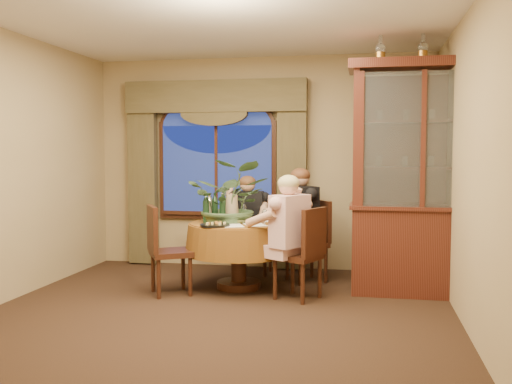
% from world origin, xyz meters
% --- Properties ---
extents(floor, '(5.00, 5.00, 0.00)m').
position_xyz_m(floor, '(0.00, 0.00, 0.00)').
color(floor, black).
rests_on(floor, ground).
extents(wall_back, '(4.50, 0.00, 4.50)m').
position_xyz_m(wall_back, '(0.00, 2.50, 1.40)').
color(wall_back, '#967F56').
rests_on(wall_back, ground).
extents(wall_right, '(0.00, 5.00, 5.00)m').
position_xyz_m(wall_right, '(2.25, 0.00, 1.40)').
color(wall_right, '#967F56').
rests_on(wall_right, ground).
extents(ceiling, '(5.00, 5.00, 0.00)m').
position_xyz_m(ceiling, '(0.00, 0.00, 2.80)').
color(ceiling, white).
rests_on(ceiling, wall_back).
extents(window, '(1.62, 0.10, 1.32)m').
position_xyz_m(window, '(-0.60, 2.43, 1.30)').
color(window, navy).
rests_on(window, wall_back).
extents(arched_transom, '(1.60, 0.06, 0.44)m').
position_xyz_m(arched_transom, '(-0.60, 2.43, 2.08)').
color(arched_transom, navy).
rests_on(arched_transom, wall_back).
extents(drapery_left, '(0.38, 0.14, 2.32)m').
position_xyz_m(drapery_left, '(-1.63, 2.38, 1.18)').
color(drapery_left, '#433B22').
rests_on(drapery_left, floor).
extents(drapery_right, '(0.38, 0.14, 2.32)m').
position_xyz_m(drapery_right, '(0.43, 2.38, 1.18)').
color(drapery_right, '#433B22').
rests_on(drapery_right, floor).
extents(swag_valance, '(2.45, 0.16, 0.42)m').
position_xyz_m(swag_valance, '(-0.60, 2.35, 2.28)').
color(swag_valance, '#433B22').
rests_on(swag_valance, wall_back).
extents(dining_table, '(1.39, 1.39, 0.75)m').
position_xyz_m(dining_table, '(-0.03, 1.25, 0.38)').
color(dining_table, maroon).
rests_on(dining_table, floor).
extents(china_cabinet, '(1.55, 0.61, 2.52)m').
position_xyz_m(china_cabinet, '(1.96, 1.37, 1.26)').
color(china_cabinet, '#3B140D').
rests_on(china_cabinet, floor).
extents(oil_lamp_left, '(0.11, 0.11, 0.34)m').
position_xyz_m(oil_lamp_left, '(1.52, 1.37, 2.69)').
color(oil_lamp_left, '#A5722D').
rests_on(oil_lamp_left, china_cabinet).
extents(oil_lamp_center, '(0.11, 0.11, 0.34)m').
position_xyz_m(oil_lamp_center, '(1.96, 1.37, 2.69)').
color(oil_lamp_center, '#A5722D').
rests_on(oil_lamp_center, china_cabinet).
extents(oil_lamp_right, '(0.11, 0.11, 0.34)m').
position_xyz_m(oil_lamp_right, '(2.40, 1.37, 2.69)').
color(oil_lamp_right, '#A5722D').
rests_on(oil_lamp_right, china_cabinet).
extents(chair_right, '(0.56, 0.56, 0.96)m').
position_xyz_m(chair_right, '(0.68, 0.91, 0.48)').
color(chair_right, black).
rests_on(chair_right, floor).
extents(chair_back_right, '(0.58, 0.58, 0.96)m').
position_xyz_m(chair_back_right, '(0.69, 1.74, 0.48)').
color(chair_back_right, black).
rests_on(chair_back_right, floor).
extents(chair_back, '(0.43, 0.43, 0.96)m').
position_xyz_m(chair_back, '(-0.00, 2.05, 0.48)').
color(chair_back, black).
rests_on(chair_back, floor).
extents(chair_front_left, '(0.58, 0.58, 0.96)m').
position_xyz_m(chair_front_left, '(-0.69, 0.85, 0.48)').
color(chair_front_left, black).
rests_on(chair_front_left, floor).
extents(person_pink, '(0.62, 0.63, 1.32)m').
position_xyz_m(person_pink, '(0.61, 0.84, 0.66)').
color(person_pink, beige).
rests_on(person_pink, floor).
extents(person_back, '(0.48, 0.44, 1.25)m').
position_xyz_m(person_back, '(-0.08, 2.02, 0.63)').
color(person_back, black).
rests_on(person_back, floor).
extents(person_scarf, '(0.64, 0.66, 1.36)m').
position_xyz_m(person_scarf, '(0.64, 1.70, 0.68)').
color(person_scarf, black).
rests_on(person_scarf, floor).
extents(stoneware_vase, '(0.17, 0.17, 0.31)m').
position_xyz_m(stoneware_vase, '(-0.12, 1.32, 0.90)').
color(stoneware_vase, tan).
rests_on(stoneware_vase, dining_table).
extents(centerpiece_plant, '(0.92, 1.02, 0.80)m').
position_xyz_m(centerpiece_plant, '(-0.14, 1.35, 1.35)').
color(centerpiece_plant, '#3A5534').
rests_on(centerpiece_plant, dining_table).
extents(olive_bowl, '(0.14, 0.14, 0.04)m').
position_xyz_m(olive_bowl, '(0.00, 1.18, 0.77)').
color(olive_bowl, '#4F5629').
rests_on(olive_bowl, dining_table).
extents(cheese_platter, '(0.32, 0.32, 0.02)m').
position_xyz_m(cheese_platter, '(-0.21, 0.89, 0.76)').
color(cheese_platter, black).
rests_on(cheese_platter, dining_table).
extents(wine_bottle_0, '(0.07, 0.07, 0.33)m').
position_xyz_m(wine_bottle_0, '(-0.26, 1.44, 0.92)').
color(wine_bottle_0, black).
rests_on(wine_bottle_0, dining_table).
extents(wine_bottle_1, '(0.07, 0.07, 0.33)m').
position_xyz_m(wine_bottle_1, '(-0.39, 1.17, 0.92)').
color(wine_bottle_1, black).
rests_on(wine_bottle_1, dining_table).
extents(wine_bottle_2, '(0.07, 0.07, 0.33)m').
position_xyz_m(wine_bottle_2, '(-0.38, 1.30, 0.92)').
color(wine_bottle_2, tan).
rests_on(wine_bottle_2, dining_table).
extents(wine_bottle_3, '(0.07, 0.07, 0.33)m').
position_xyz_m(wine_bottle_3, '(-0.19, 1.16, 0.92)').
color(wine_bottle_3, black).
rests_on(wine_bottle_3, dining_table).
extents(wine_bottle_4, '(0.07, 0.07, 0.33)m').
position_xyz_m(wine_bottle_4, '(-0.23, 1.30, 0.92)').
color(wine_bottle_4, tan).
rests_on(wine_bottle_4, dining_table).
extents(wine_bottle_5, '(0.07, 0.07, 0.33)m').
position_xyz_m(wine_bottle_5, '(-0.31, 1.26, 0.92)').
color(wine_bottle_5, black).
rests_on(wine_bottle_5, dining_table).
extents(tasting_paper_0, '(0.33, 0.36, 0.00)m').
position_xyz_m(tasting_paper_0, '(0.19, 1.08, 0.75)').
color(tasting_paper_0, white).
rests_on(tasting_paper_0, dining_table).
extents(tasting_paper_1, '(0.35, 0.37, 0.00)m').
position_xyz_m(tasting_paper_1, '(0.23, 1.45, 0.75)').
color(tasting_paper_1, white).
rests_on(tasting_paper_1, dining_table).
extents(tasting_paper_2, '(0.31, 0.36, 0.00)m').
position_xyz_m(tasting_paper_2, '(-0.03, 0.96, 0.75)').
color(tasting_paper_2, white).
rests_on(tasting_paper_2, dining_table).
extents(wine_glass_person_pink, '(0.07, 0.07, 0.18)m').
position_xyz_m(wine_glass_person_pink, '(0.31, 1.04, 0.84)').
color(wine_glass_person_pink, silver).
rests_on(wine_glass_person_pink, dining_table).
extents(wine_glass_person_back, '(0.07, 0.07, 0.18)m').
position_xyz_m(wine_glass_person_back, '(-0.06, 1.65, 0.84)').
color(wine_glass_person_back, silver).
rests_on(wine_glass_person_back, dining_table).
extents(wine_glass_person_scarf, '(0.07, 0.07, 0.18)m').
position_xyz_m(wine_glass_person_scarf, '(0.30, 1.47, 0.84)').
color(wine_glass_person_scarf, silver).
rests_on(wine_glass_person_scarf, dining_table).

